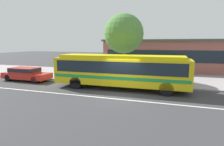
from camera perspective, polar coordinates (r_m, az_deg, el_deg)
The scene contains 10 objects.
ground_plane at distance 13.38m, azimuth 2.15°, elevation -6.87°, with size 120.00×120.00×0.00m, color #38393C.
sidewalk_slab at distance 20.42m, azimuth 8.02°, elevation -1.25°, with size 60.00×8.00×0.12m, color #9A9294.
lane_stripe_center at distance 12.64m, azimuth 1.12°, elevation -7.80°, with size 56.00×0.16×0.01m, color silver.
transit_bus at distance 15.14m, azimuth 2.60°, elevation 1.10°, with size 10.69×2.71×2.71m.
sedan_behind_bus at distance 20.40m, azimuth -24.48°, elevation -0.09°, with size 4.78×1.87×1.29m.
pedestrian_waiting_near_sign at distance 16.38m, azimuth 17.40°, elevation -0.29°, with size 0.41×0.41×1.73m.
pedestrian_walking_along_curb at distance 18.16m, azimuth 21.39°, elevation 0.20°, with size 0.44×0.44×1.64m.
bus_stop_sign at distance 16.31m, azimuth 18.32°, elevation 1.35°, with size 0.13×0.44×2.32m.
street_tree_near_stop at distance 19.38m, azimuth 3.57°, elevation 11.70°, with size 3.96×3.96×6.46m.
station_building at distance 26.77m, azimuth 16.12°, elevation 5.23°, with size 16.25×7.03×4.13m.
Camera 1 is at (3.60, -12.36, 3.65)m, focal length 30.37 mm.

